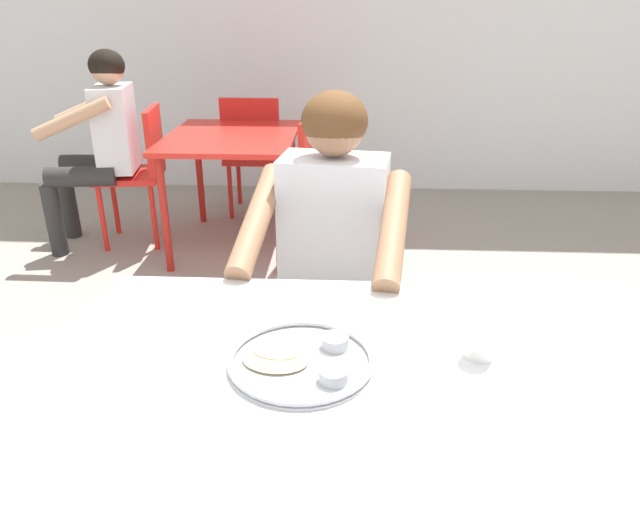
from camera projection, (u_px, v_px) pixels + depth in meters
table_foreground at (308, 397)px, 1.27m from camera, size 1.14×0.85×0.74m
thali_tray at (302, 360)px, 1.25m from camera, size 0.31×0.31×0.03m
drinking_cup at (481, 335)px, 1.26m from camera, size 0.06×0.06×0.10m
chair_foreground at (337, 284)px, 2.16m from camera, size 0.44×0.45×0.86m
diner_foreground at (329, 252)px, 1.87m from camera, size 0.54×0.59×1.21m
table_background_red at (232, 149)px, 3.53m from camera, size 0.76×0.94×0.71m
chair_red_left at (140, 166)px, 3.64m from camera, size 0.44×0.43×0.86m
chair_red_right at (329, 175)px, 3.55m from camera, size 0.50×0.50×0.81m
chair_red_far at (254, 149)px, 4.10m from camera, size 0.42×0.42×0.85m
patron_background at (100, 133)px, 3.51m from camera, size 0.59×0.55×1.19m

